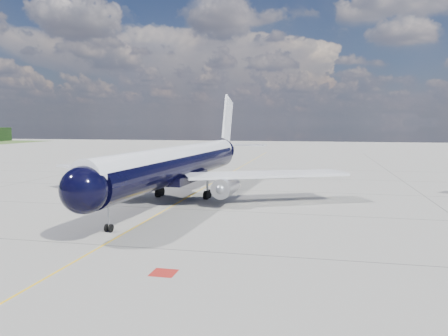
# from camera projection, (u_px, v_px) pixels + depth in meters

# --- Properties ---
(ground) EXTENTS (320.00, 320.00, 0.00)m
(ground) POSITION_uv_depth(u_px,v_px,m) (211.00, 184.00, 68.15)
(ground) COLOR #9A968E
(ground) RESTS_ON ground
(taxiway_centerline) EXTENTS (0.16, 160.00, 0.01)m
(taxiway_centerline) POSITION_uv_depth(u_px,v_px,m) (203.00, 189.00, 63.29)
(taxiway_centerline) COLOR yellow
(taxiway_centerline) RESTS_ON ground
(red_marking) EXTENTS (1.60, 1.60, 0.01)m
(red_marking) POSITION_uv_depth(u_px,v_px,m) (164.00, 273.00, 27.83)
(red_marking) COLOR maroon
(red_marking) RESTS_ON ground
(main_airliner) EXTENTS (40.80, 49.73, 14.36)m
(main_airliner) POSITION_uv_depth(u_px,v_px,m) (183.00, 163.00, 55.14)
(main_airliner) COLOR black
(main_airliner) RESTS_ON ground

